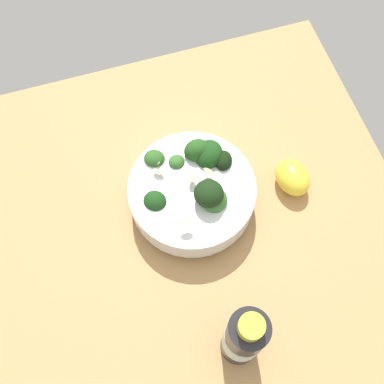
# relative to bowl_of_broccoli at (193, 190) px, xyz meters

# --- Properties ---
(ground_plane) EXTENTS (0.69, 0.69, 0.04)m
(ground_plane) POSITION_rel_bowl_of_broccoli_xyz_m (0.02, 0.05, -0.06)
(ground_plane) COLOR tan
(bowl_of_broccoli) EXTENTS (0.19, 0.19, 0.10)m
(bowl_of_broccoli) POSITION_rel_bowl_of_broccoli_xyz_m (0.00, 0.00, 0.00)
(bowl_of_broccoli) COLOR white
(bowl_of_broccoli) RESTS_ON ground_plane
(lemon_wedge) EXTENTS (0.06, 0.07, 0.05)m
(lemon_wedge) POSITION_rel_bowl_of_broccoli_xyz_m (-0.16, 0.02, -0.02)
(lemon_wedge) COLOR yellow
(lemon_wedge) RESTS_ON ground_plane
(bottle_tall) EXTENTS (0.05, 0.05, 0.18)m
(bottle_tall) POSITION_rel_bowl_of_broccoli_xyz_m (0.01, 0.23, 0.04)
(bottle_tall) COLOR black
(bottle_tall) RESTS_ON ground_plane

